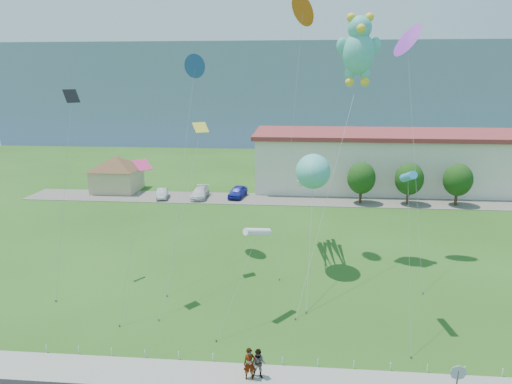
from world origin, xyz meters
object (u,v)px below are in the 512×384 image
parked_car_silver (162,193)px  parked_car_blue (238,192)px  octopus_kite (312,177)px  teddy_bear_kite (359,48)px  stop_sign (458,377)px  warehouse (463,161)px  pedestrian_right (259,364)px  parked_car_white (200,193)px  pedestrian_left (250,364)px  pavilion (117,170)px

parked_car_silver → parked_car_blue: 10.22m
octopus_kite → teddy_bear_kite: size_ratio=0.68×
stop_sign → octopus_kite: bearing=110.4°
warehouse → stop_sign: 51.00m
pedestrian_right → parked_car_white: size_ratio=0.34×
pedestrian_left → teddy_bear_kite: (7.21, 18.43, 17.24)m
stop_sign → warehouse: bearing=71.1°
parked_car_silver → warehouse: bearing=1.6°
pedestrian_right → warehouse: bearing=64.6°
stop_sign → teddy_bear_kite: teddy_bear_kite is taller
parked_car_white → octopus_kite: (14.23, -21.41, 7.05)m
pavilion → warehouse: (50.00, 6.00, 1.10)m
pavilion → parked_car_silver: (7.64, -3.68, -2.33)m
parked_car_blue → octopus_kite: octopus_kite is taller
pedestrian_right → octopus_kite: size_ratio=0.12×
pavilion → octopus_kite: 36.77m
pavilion → pedestrian_left: bearing=-60.3°
parked_car_silver → teddy_bear_kite: bearing=-50.5°
teddy_bear_kite → parked_car_silver: bearing=140.7°
warehouse → parked_car_white: 38.54m
parked_car_silver → parked_car_blue: (10.14, 1.29, 0.13)m
stop_sign → octopus_kite: octopus_kite is taller
stop_sign → parked_car_silver: size_ratio=0.65×
stop_sign → parked_car_blue: (-15.72, 39.81, -1.04)m
pedestrian_right → parked_car_silver: size_ratio=0.44×
parked_car_white → parked_car_blue: (5.07, 0.75, 0.06)m
parked_car_white → pedestrian_right: bearing=-74.4°
pavilion → warehouse: warehouse is taller
warehouse → pedestrian_right: bearing=-119.3°
parked_car_blue → octopus_kite: 24.98m
parked_car_silver → teddy_bear_kite: size_ratio=0.18×
parked_car_blue → teddy_bear_kite: bearing=-47.5°
pedestrian_left → teddy_bear_kite: 26.25m
pavilion → parked_car_white: 13.29m
pavilion → parked_car_silver: bearing=-25.7°
pedestrian_right → parked_car_silver: (-16.12, 37.01, -0.25)m
parked_car_white → octopus_kite: octopus_kite is taller
pavilion → stop_sign: (33.50, -42.21, -1.15)m
octopus_kite → pedestrian_left: bearing=-102.7°
parked_car_white → teddy_bear_kite: 31.47m
warehouse → parked_car_silver: bearing=-167.1°
pedestrian_right → parked_car_white: (-11.05, 37.54, -0.17)m
parked_car_silver → octopus_kite: octopus_kite is taller
stop_sign → teddy_bear_kite: bearing=98.6°
stop_sign → pedestrian_left: stop_sign is taller
warehouse → parked_car_blue: 33.46m
stop_sign → parked_car_white: bearing=118.0°
parked_car_white → warehouse: bearing=12.9°
parked_car_blue → octopus_kite: (9.16, -22.17, 6.99)m
parked_car_white → teddy_bear_kite: bearing=-48.1°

